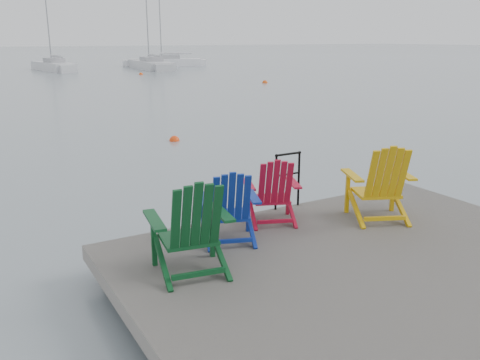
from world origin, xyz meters
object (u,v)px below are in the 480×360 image
chair_blue (229,206)px  buoy_a (174,141)px  handrail (288,175)px  chair_yellow (381,182)px  chair_green (191,226)px  chair_red (273,190)px  sailboat_mid (151,65)px  sailboat_far (166,63)px  buoy_d (141,74)px  sailboat_near (53,67)px  buoy_c (265,83)px

chair_blue → buoy_a: 9.66m
handrail → chair_yellow: size_ratio=0.77×
chair_green → chair_red: 1.98m
chair_green → sailboat_mid: size_ratio=0.09×
chair_green → chair_blue: (0.83, 0.63, -0.08)m
chair_blue → sailboat_far: sailboat_far is taller
handrail → chair_red: chair_red is taller
sailboat_mid → sailboat_far: (3.40, 4.30, 0.00)m
chair_red → buoy_a: 9.11m
chair_red → chair_yellow: 1.61m
chair_blue → buoy_a: (3.01, 9.13, -1.01)m
buoy_d → sailboat_mid: bearing=64.0°
sailboat_near → buoy_c: 24.60m
handrail → chair_green: chair_green is taller
chair_red → sailboat_far: sailboat_far is taller
sailboat_near → sailboat_far: bearing=3.1°
chair_green → buoy_c: bearing=65.1°
chair_red → sailboat_far: bearing=91.5°
buoy_c → chair_green: bearing=-124.0°
sailboat_near → sailboat_far: (12.72, 2.36, -0.00)m
chair_red → sailboat_mid: bearing=93.5°
chair_green → buoy_c: (17.72, 26.23, -1.08)m
chair_yellow → buoy_c: 29.79m
handrail → sailboat_far: sailboat_far is taller
chair_green → chair_yellow: chair_yellow is taller
chair_yellow → sailboat_mid: size_ratio=0.09×
sailboat_mid → sailboat_far: sailboat_mid is taller
buoy_d → sailboat_near: bearing=120.7°
chair_red → buoy_d: size_ratio=2.88×
buoy_d → chair_blue: bearing=-107.4°
chair_blue → buoy_c: size_ratio=2.62×
chair_green → sailboat_far: bearing=77.7°
chair_green → chair_red: bearing=38.1°
sailboat_near → buoy_d: (5.65, -9.51, -0.36)m
chair_green → sailboat_mid: (16.56, 46.54, -0.73)m
chair_yellow → chair_red: bearing=178.1°
handrail → buoy_a: size_ratio=2.77×
sailboat_near → chair_red: bearing=-104.0°
buoy_d → buoy_a: bearing=-107.2°
buoy_c → buoy_d: (-4.84, 12.74, 0.00)m
chair_red → chair_green: bearing=-129.5°
sailboat_near → buoy_d: bearing=-66.7°
chair_green → buoy_a: (3.84, 9.76, -1.08)m
chair_yellow → chair_green: bearing=-151.6°
handrail → chair_green: (-2.32, -1.43, 0.04)m
chair_blue → sailboat_near: bearing=102.2°
chair_green → sailboat_far: size_ratio=0.10×
chair_red → sailboat_mid: (14.84, 45.59, -0.65)m
sailboat_near → buoy_a: sailboat_near is taller
handrail → sailboat_near: bearing=84.0°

